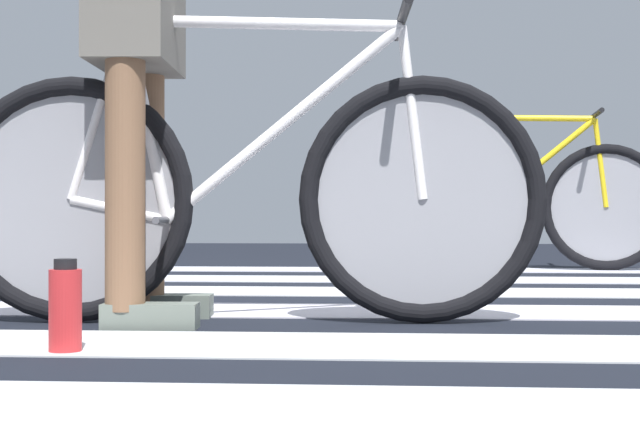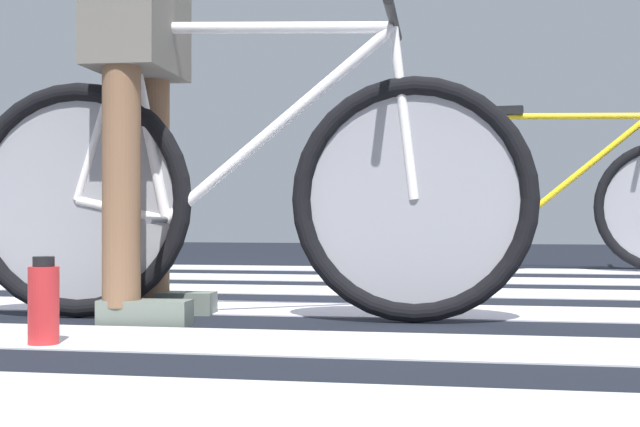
{
  "view_description": "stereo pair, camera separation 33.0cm",
  "coord_description": "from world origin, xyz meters",
  "px_view_note": "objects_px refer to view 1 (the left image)",
  "views": [
    {
      "loc": [
        0.31,
        -3.24,
        0.33
      ],
      "look_at": [
        0.11,
        -0.41,
        0.34
      ],
      "focal_mm": 51.61,
      "sensor_mm": 36.0,
      "label": 1
    },
    {
      "loc": [
        0.64,
        -3.24,
        0.33
      ],
      "look_at": [
        0.11,
        -0.41,
        0.34
      ],
      "focal_mm": 51.61,
      "sensor_mm": 36.0,
      "label": 2
    }
  ],
  "objects_px": {
    "cyclist_1_of_2": "(138,96)",
    "bicycle_2_of_2": "(513,203)",
    "bicycle_1_of_2": "(245,190)",
    "water_bottle": "(65,308)"
  },
  "relations": [
    {
      "from": "bicycle_2_of_2",
      "to": "cyclist_1_of_2",
      "type": "bearing_deg",
      "value": -113.45
    },
    {
      "from": "bicycle_2_of_2",
      "to": "water_bottle",
      "type": "bearing_deg",
      "value": -109.12
    },
    {
      "from": "cyclist_1_of_2",
      "to": "water_bottle",
      "type": "relative_size",
      "value": 4.78
    },
    {
      "from": "cyclist_1_of_2",
      "to": "bicycle_2_of_2",
      "type": "distance_m",
      "value": 3.07
    },
    {
      "from": "bicycle_1_of_2",
      "to": "water_bottle",
      "type": "bearing_deg",
      "value": -120.8
    },
    {
      "from": "bicycle_1_of_2",
      "to": "water_bottle",
      "type": "xyz_separation_m",
      "value": [
        -0.32,
        -0.6,
        -0.28
      ]
    },
    {
      "from": "water_bottle",
      "to": "bicycle_1_of_2",
      "type": "bearing_deg",
      "value": 62.15
    },
    {
      "from": "bicycle_1_of_2",
      "to": "bicycle_2_of_2",
      "type": "distance_m",
      "value": 2.91
    },
    {
      "from": "bicycle_1_of_2",
      "to": "cyclist_1_of_2",
      "type": "relative_size",
      "value": 1.71
    },
    {
      "from": "cyclist_1_of_2",
      "to": "water_bottle",
      "type": "distance_m",
      "value": 0.81
    }
  ]
}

